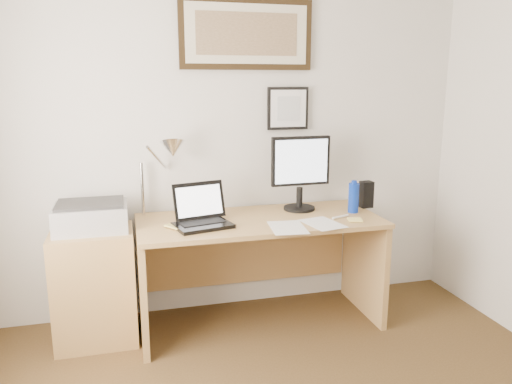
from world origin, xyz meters
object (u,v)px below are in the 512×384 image
object	(u,v)px
side_cabinet	(95,286)
laptop	(202,216)
book	(176,230)
water_bottle	(354,198)
lcd_monitor	(300,169)
printer	(91,216)
desk	(256,248)

from	to	relation	value
side_cabinet	laptop	xyz separation A→B (m)	(0.68, -0.10, 0.44)
book	water_bottle	bearing A→B (deg)	6.19
water_bottle	book	xyz separation A→B (m)	(-1.23, -0.13, -0.09)
lcd_monitor	printer	world-z (taller)	lcd_monitor
desk	lcd_monitor	distance (m)	0.63
side_cabinet	water_bottle	xyz separation A→B (m)	(1.74, -0.06, 0.49)
book	lcd_monitor	bearing A→B (deg)	17.97
desk	side_cabinet	bearing A→B (deg)	-178.11
side_cabinet	printer	distance (m)	0.45
side_cabinet	water_bottle	bearing A→B (deg)	-1.91
laptop	lcd_monitor	xyz separation A→B (m)	(0.73, 0.20, 0.23)
desk	laptop	bearing A→B (deg)	-160.62
water_bottle	laptop	size ratio (longest dim) A/B	0.53
side_cabinet	desk	world-z (taller)	desk
book	lcd_monitor	world-z (taller)	lcd_monitor
water_bottle	laptop	bearing A→B (deg)	-177.54
desk	water_bottle	bearing A→B (deg)	-7.92
water_bottle	book	distance (m)	1.24
side_cabinet	desk	bearing A→B (deg)	1.89
side_cabinet	printer	size ratio (longest dim) A/B	1.66
side_cabinet	laptop	bearing A→B (deg)	-8.71
laptop	desk	bearing A→B (deg)	19.38
lcd_monitor	printer	size ratio (longest dim) A/B	1.18
laptop	book	bearing A→B (deg)	-152.44
water_bottle	book	size ratio (longest dim) A/B	0.89
water_bottle	printer	distance (m)	1.74
book	laptop	distance (m)	0.20
water_bottle	printer	size ratio (longest dim) A/B	0.47
printer	water_bottle	bearing A→B (deg)	-3.09
lcd_monitor	book	bearing A→B (deg)	-162.03
water_bottle	laptop	distance (m)	1.07
laptop	lcd_monitor	bearing A→B (deg)	15.56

